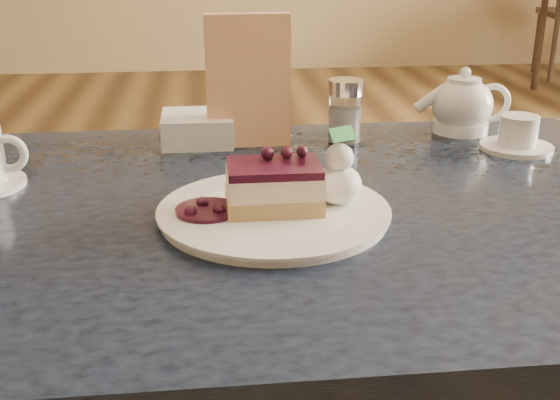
{
  "coord_description": "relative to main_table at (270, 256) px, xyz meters",
  "views": [
    {
      "loc": [
        -0.08,
        -0.57,
        1.04
      ],
      "look_at": [
        -0.0,
        0.15,
        0.76
      ],
      "focal_mm": 45.0,
      "sensor_mm": 36.0,
      "label": 1
    }
  ],
  "objects": [
    {
      "name": "whipped_cream",
      "position": [
        0.08,
        -0.04,
        0.11
      ],
      "size": [
        0.06,
        0.06,
        0.05
      ],
      "color": "white",
      "rests_on": "dessert_plate"
    },
    {
      "name": "cheesecake_slice",
      "position": [
        0.0,
        -0.05,
        0.11
      ],
      "size": [
        0.11,
        0.08,
        0.06
      ],
      "rotation": [
        0.0,
        0.0,
        0.0
      ],
      "color": "tan",
      "rests_on": "dessert_plate"
    },
    {
      "name": "tea_set",
      "position": [
        0.37,
        0.28,
        0.12
      ],
      "size": [
        0.21,
        0.22,
        0.1
      ],
      "color": "white",
      "rests_on": "main_table"
    },
    {
      "name": "menu_card",
      "position": [
        -0.01,
        0.27,
        0.18
      ],
      "size": [
        0.13,
        0.03,
        0.21
      ],
      "primitive_type": "cube",
      "rotation": [
        0.0,
        0.0,
        0.0
      ],
      "color": "beige",
      "rests_on": "main_table"
    },
    {
      "name": "berry_sauce",
      "position": [
        -0.08,
        -0.05,
        0.09
      ],
      "size": [
        0.08,
        0.08,
        0.01
      ],
      "primitive_type": "cylinder",
      "color": "black",
      "rests_on": "dessert_plate"
    },
    {
      "name": "main_table",
      "position": [
        0.0,
        0.0,
        0.0
      ],
      "size": [
        1.14,
        0.76,
        0.71
      ],
      "rotation": [
        0.0,
        0.0,
        0.0
      ],
      "color": "#192032",
      "rests_on": "ground"
    },
    {
      "name": "sugar_shaker",
      "position": [
        0.15,
        0.26,
        0.13
      ],
      "size": [
        0.06,
        0.06,
        0.1
      ],
      "color": "white",
      "rests_on": "main_table"
    },
    {
      "name": "napkin_stack",
      "position": [
        -0.09,
        0.29,
        0.1
      ],
      "size": [
        0.11,
        0.11,
        0.05
      ],
      "primitive_type": "cube",
      "rotation": [
        0.0,
        0.0,
        0.0
      ],
      "color": "white",
      "rests_on": "main_table"
    },
    {
      "name": "dessert_plate",
      "position": [
        0.0,
        -0.05,
        0.08
      ],
      "size": [
        0.28,
        0.28,
        0.01
      ],
      "primitive_type": "cylinder",
      "color": "white",
      "rests_on": "main_table"
    }
  ]
}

